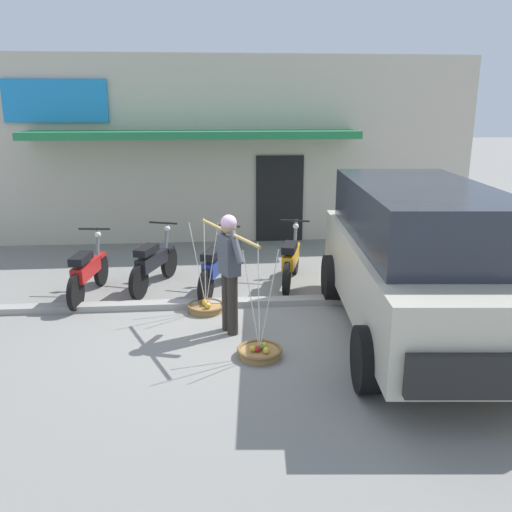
{
  "coord_description": "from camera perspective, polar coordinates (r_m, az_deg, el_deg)",
  "views": [
    {
      "loc": [
        -0.35,
        -7.41,
        3.11
      ],
      "look_at": [
        0.35,
        0.6,
        0.85
      ],
      "focal_mm": 37.72,
      "sensor_mm": 36.0,
      "label": 1
    }
  ],
  "objects": [
    {
      "name": "storefront_building",
      "position": [
        14.88,
        -6.36,
        11.73
      ],
      "size": [
        13.0,
        6.0,
        4.2
      ],
      "color": "beige",
      "rests_on": "ground"
    },
    {
      "name": "ground_plane",
      "position": [
        8.05,
        -2.12,
        -7.06
      ],
      "size": [
        90.0,
        90.0,
        0.0
      ],
      "primitive_type": "plane",
      "color": "gray"
    },
    {
      "name": "motorcycle_third_in_row",
      "position": [
        9.18,
        -4.12,
        -1.17
      ],
      "size": [
        0.76,
        1.74,
        1.09
      ],
      "color": "black",
      "rests_on": "ground"
    },
    {
      "name": "sidewalk_curb",
      "position": [
        8.68,
        -2.36,
        -4.97
      ],
      "size": [
        20.0,
        0.24,
        0.1
      ],
      "primitive_type": "cube",
      "color": "gray",
      "rests_on": "ground"
    },
    {
      "name": "fruit_basket_right_side",
      "position": [
        6.98,
        0.39,
        -10.04
      ],
      "size": [
        0.59,
        0.59,
        1.45
      ],
      "color": "#9E7542",
      "rests_on": "ground"
    },
    {
      "name": "fruit_vendor",
      "position": [
        7.41,
        -2.85,
        -1.05
      ],
      "size": [
        0.73,
        1.66,
        1.7
      ],
      "color": "#2D2823",
      "rests_on": "ground"
    },
    {
      "name": "parked_truck",
      "position": [
        7.55,
        16.86,
        -0.19
      ],
      "size": [
        2.47,
        4.94,
        2.1
      ],
      "color": "beige",
      "rests_on": "ground"
    },
    {
      "name": "fruit_basket_left_side",
      "position": [
        8.47,
        -5.33,
        -5.33
      ],
      "size": [
        0.59,
        0.59,
        1.45
      ],
      "color": "#9E7542",
      "rests_on": "ground"
    },
    {
      "name": "motorcycle_second_in_row",
      "position": [
        9.55,
        -10.81,
        -0.74
      ],
      "size": [
        0.75,
        1.74,
        1.09
      ],
      "color": "black",
      "rests_on": "ground"
    },
    {
      "name": "motorcycle_end_of_row",
      "position": [
        9.58,
        3.75,
        -0.43
      ],
      "size": [
        0.67,
        1.77,
        1.09
      ],
      "color": "black",
      "rests_on": "ground"
    },
    {
      "name": "motorcycle_nearest_shop",
      "position": [
        9.33,
        -17.41,
        -1.59
      ],
      "size": [
        0.54,
        1.82,
        1.09
      ],
      "color": "black",
      "rests_on": "ground"
    }
  ]
}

